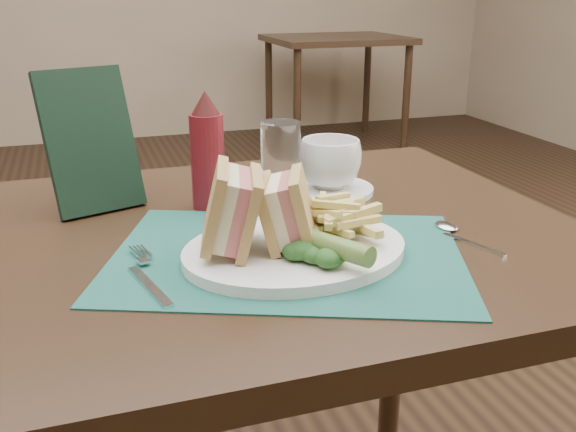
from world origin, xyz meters
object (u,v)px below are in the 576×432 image
at_px(plate, 295,250).
at_px(saucer, 329,190).
at_px(table_bg_right, 335,92).
at_px(ketchup_bottle, 207,151).
at_px(sandwich_half_a, 215,209).
at_px(check_presenter, 90,141).
at_px(placemat, 287,255).
at_px(coffee_cup, 330,163).
at_px(drinking_glass, 281,162).
at_px(sandwich_half_b, 271,209).

distance_m(plate, saucer, 0.28).
relative_size(table_bg_right, saucer, 6.00).
bearing_deg(ketchup_bottle, table_bg_right, 64.37).
bearing_deg(plate, sandwich_half_a, 163.27).
height_order(plate, check_presenter, check_presenter).
bearing_deg(placemat, saucer, 56.93).
distance_m(saucer, coffee_cup, 0.05).
bearing_deg(check_presenter, table_bg_right, 43.00).
bearing_deg(ketchup_bottle, check_presenter, 161.79).
relative_size(saucer, drinking_glass, 1.15).
relative_size(plate, ketchup_bottle, 1.61).
height_order(sandwich_half_a, ketchup_bottle, ketchup_bottle).
bearing_deg(sandwich_half_b, sandwich_half_a, -162.23).
bearing_deg(drinking_glass, sandwich_half_a, -125.73).
bearing_deg(drinking_glass, check_presenter, 169.22).
bearing_deg(check_presenter, placemat, -69.59).
height_order(plate, sandwich_half_a, sandwich_half_a).
xyz_separation_m(sandwich_half_a, ketchup_bottle, (0.04, 0.21, 0.02)).
height_order(saucer, coffee_cup, coffee_cup).
bearing_deg(table_bg_right, drinking_glass, -113.88).
bearing_deg(coffee_cup, plate, -120.87).
height_order(ketchup_bottle, check_presenter, check_presenter).
relative_size(plate, saucer, 2.00).
bearing_deg(drinking_glass, plate, -103.16).
xyz_separation_m(saucer, check_presenter, (-0.38, 0.04, 0.10)).
height_order(table_bg_right, saucer, saucer).
bearing_deg(plate, table_bg_right, 59.50).
bearing_deg(sandwich_half_a, saucer, 56.09).
bearing_deg(plate, coffee_cup, 51.82).
xyz_separation_m(table_bg_right, check_presenter, (-1.72, -3.16, 0.48)).
bearing_deg(sandwich_half_a, sandwich_half_b, 9.45).
relative_size(placemat, sandwich_half_b, 4.72).
height_order(saucer, check_presenter, check_presenter).
distance_m(table_bg_right, plate, 3.77).
height_order(plate, ketchup_bottle, ketchup_bottle).
bearing_deg(sandwich_half_b, drinking_glass, 90.98).
bearing_deg(table_bg_right, coffee_cup, -112.57).
distance_m(placemat, plate, 0.01).
distance_m(sandwich_half_a, check_presenter, 0.31).
xyz_separation_m(placemat, saucer, (0.15, 0.24, 0.00)).
bearing_deg(placemat, sandwich_half_b, 164.08).
distance_m(saucer, drinking_glass, 0.11).
height_order(table_bg_right, placemat, placemat).
height_order(drinking_glass, check_presenter, check_presenter).
bearing_deg(check_presenter, plate, -69.07).
xyz_separation_m(sandwich_half_b, drinking_glass, (0.08, 0.22, -0.00)).
height_order(sandwich_half_a, coffee_cup, sandwich_half_a).
height_order(placemat, saucer, saucer).
bearing_deg(ketchup_bottle, sandwich_half_a, -99.30).
height_order(coffee_cup, drinking_glass, drinking_glass).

